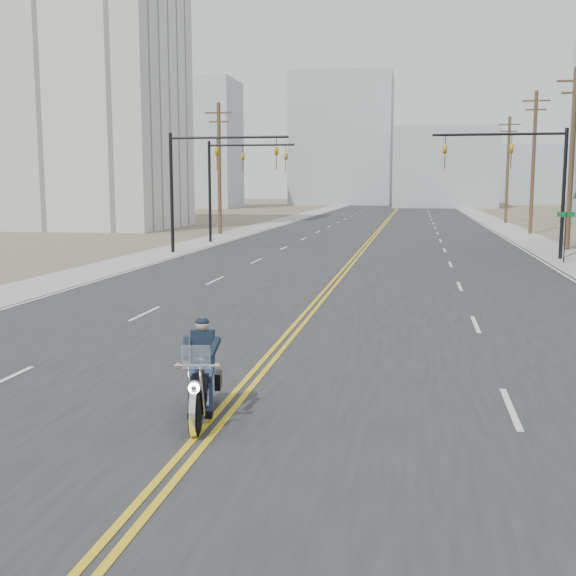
{
  "coord_description": "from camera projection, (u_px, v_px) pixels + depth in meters",
  "views": [
    {
      "loc": [
        3.25,
        -8.98,
        3.99
      ],
      "look_at": [
        0.33,
        7.49,
        1.6
      ],
      "focal_mm": 45.0,
      "sensor_mm": 36.0,
      "label": 1
    }
  ],
  "objects": [
    {
      "name": "utility_pole_left",
      "position": [
        219.0,
        166.0,
        58.05
      ],
      "size": [
        2.2,
        0.3,
        10.5
      ],
      "color": "brown",
      "rests_on": "ground"
    },
    {
      "name": "motorcyclist",
      "position": [
        201.0,
        371.0,
        12.23
      ],
      "size": [
        1.32,
        2.35,
        1.73
      ],
      "primitive_type": null,
      "rotation": [
        0.0,
        0.0,
        3.32
      ],
      "color": "black",
      "rests_on": "ground"
    },
    {
      "name": "haze_bldg_a",
      "position": [
        197.0,
        145.0,
        126.47
      ],
      "size": [
        14.0,
        12.0,
        22.0
      ],
      "primitive_type": "cube",
      "color": "#B7BCC6",
      "rests_on": "ground"
    },
    {
      "name": "traffic_mast_far",
      "position": [
        233.0,
        172.0,
        49.78
      ],
      "size": [
        6.1,
        0.26,
        7.0
      ],
      "color": "black",
      "rests_on": "ground"
    },
    {
      "name": "utility_pole_c",
      "position": [
        572.0,
        156.0,
        43.94
      ],
      "size": [
        2.2,
        0.3,
        11.0
      ],
      "color": "brown",
      "rests_on": "ground"
    },
    {
      "name": "haze_bldg_f",
      "position": [
        148.0,
        165.0,
        144.11
      ],
      "size": [
        12.0,
        12.0,
        16.0
      ],
      "primitive_type": "cube",
      "color": "#ADB2B7",
      "rests_on": "ground"
    },
    {
      "name": "utility_pole_e",
      "position": [
        508.0,
        168.0,
        75.13
      ],
      "size": [
        2.2,
        0.3,
        11.0
      ],
      "color": "brown",
      "rests_on": "ground"
    },
    {
      "name": "traffic_mast_left",
      "position": [
        204.0,
        169.0,
        41.92
      ],
      "size": [
        7.1,
        0.26,
        7.0
      ],
      "color": "black",
      "rests_on": "ground"
    },
    {
      "name": "sidewalk_right",
      "position": [
        496.0,
        223.0,
        76.11
      ],
      "size": [
        3.0,
        200.0,
        0.01
      ],
      "primitive_type": "cube",
      "color": "#A5A5A0",
      "rests_on": "ground"
    },
    {
      "name": "utility_pole_d",
      "position": [
        533.0,
        160.0,
        58.52
      ],
      "size": [
        2.2,
        0.3,
        11.5
      ],
      "color": "brown",
      "rests_on": "ground"
    },
    {
      "name": "street_sign",
      "position": [
        565.0,
        228.0,
        36.99
      ],
      "size": [
        0.9,
        0.06,
        2.62
      ],
      "color": "black",
      "rests_on": "ground"
    },
    {
      "name": "apartment_block",
      "position": [
        75.0,
        64.0,
        66.21
      ],
      "size": [
        18.0,
        14.0,
        30.0
      ],
      "primitive_type": "cube",
      "color": "silver",
      "rests_on": "ground"
    },
    {
      "name": "road",
      "position": [
        386.0,
        222.0,
        78.1
      ],
      "size": [
        20.0,
        200.0,
        0.01
      ],
      "primitive_type": "cube",
      "color": "#303033",
      "rests_on": "ground"
    },
    {
      "name": "traffic_mast_right",
      "position": [
        526.0,
        167.0,
        38.81
      ],
      "size": [
        7.1,
        0.26,
        7.0
      ],
      "color": "black",
      "rests_on": "ground"
    },
    {
      "name": "ground_plane",
      "position": [
        169.0,
        479.0,
        9.88
      ],
      "size": [
        400.0,
        400.0,
        0.0
      ],
      "primitive_type": "plane",
      "color": "#776D56",
      "rests_on": "ground"
    },
    {
      "name": "haze_bldg_d",
      "position": [
        342.0,
        140.0,
        146.57
      ],
      "size": [
        20.0,
        15.0,
        26.0
      ],
      "primitive_type": "cube",
      "color": "#ADB2B7",
      "rests_on": "ground"
    },
    {
      "name": "haze_bldg_e",
      "position": [
        523.0,
        175.0,
        150.9
      ],
      "size": [
        14.0,
        14.0,
        12.0
      ],
      "primitive_type": "cube",
      "color": "#B7BCC6",
      "rests_on": "ground"
    },
    {
      "name": "haze_bldg_b",
      "position": [
        445.0,
        168.0,
        129.33
      ],
      "size": [
        18.0,
        14.0,
        14.0
      ],
      "primitive_type": "cube",
      "color": "#ADB2B7",
      "rests_on": "ground"
    },
    {
      "name": "sidewalk_left",
      "position": [
        282.0,
        221.0,
        80.09
      ],
      "size": [
        3.0,
        200.0,
        0.01
      ],
      "primitive_type": "cube",
      "color": "#A5A5A0",
      "rests_on": "ground"
    }
  ]
}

